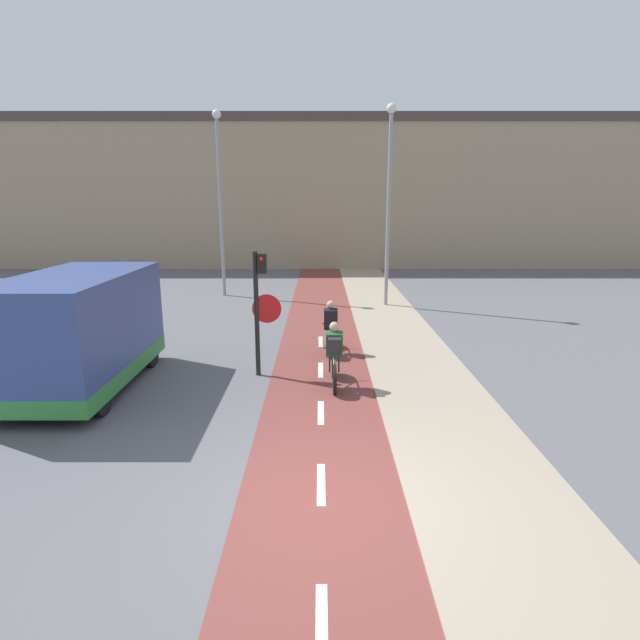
# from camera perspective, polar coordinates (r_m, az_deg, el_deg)

# --- Properties ---
(ground_plane) EXTENTS (120.00, 120.00, 0.00)m
(ground_plane) POSITION_cam_1_polar(r_m,az_deg,el_deg) (7.19, 0.07, -20.43)
(ground_plane) COLOR #5B5B60
(bike_lane) EXTENTS (2.31, 60.00, 0.02)m
(bike_lane) POSITION_cam_1_polar(r_m,az_deg,el_deg) (7.18, 0.07, -20.35)
(bike_lane) COLOR brown
(bike_lane) RESTS_ON ground_plane
(sidewalk_strip) EXTENTS (2.40, 60.00, 0.05)m
(sidewalk_strip) POSITION_cam_1_polar(r_m,az_deg,el_deg) (7.56, 19.36, -19.19)
(sidewalk_strip) COLOR gray
(sidewalk_strip) RESTS_ON ground_plane
(building_row_background) EXTENTS (60.00, 5.20, 8.92)m
(building_row_background) POSITION_cam_1_polar(r_m,az_deg,el_deg) (32.47, -0.05, 14.26)
(building_row_background) COLOR gray
(building_row_background) RESTS_ON ground_plane
(traffic_light_pole) EXTENTS (0.67, 0.25, 2.91)m
(traffic_light_pole) POSITION_cam_1_polar(r_m,az_deg,el_deg) (11.47, -6.94, 2.32)
(traffic_light_pole) COLOR black
(traffic_light_pole) RESTS_ON ground_plane
(street_lamp_far) EXTENTS (0.36, 0.36, 7.59)m
(street_lamp_far) POSITION_cam_1_polar(r_m,az_deg,el_deg) (21.84, -11.47, 14.68)
(street_lamp_far) COLOR gray
(street_lamp_far) RESTS_ON ground_plane
(street_lamp_sidewalk) EXTENTS (0.36, 0.36, 7.43)m
(street_lamp_sidewalk) POSITION_cam_1_polar(r_m,az_deg,el_deg) (19.35, 7.82, 14.75)
(street_lamp_sidewalk) COLOR gray
(street_lamp_sidewalk) RESTS_ON ground_plane
(cyclist_near) EXTENTS (0.46, 1.64, 1.47)m
(cyclist_near) POSITION_cam_1_polar(r_m,az_deg,el_deg) (10.94, 1.56, -4.12)
(cyclist_near) COLOR black
(cyclist_near) RESTS_ON ground_plane
(cyclist_far) EXTENTS (0.46, 1.59, 1.43)m
(cyclist_far) POSITION_cam_1_polar(r_m,az_deg,el_deg) (13.40, 1.15, -1.04)
(cyclist_far) COLOR black
(cyclist_far) RESTS_ON ground_plane
(van) EXTENTS (2.18, 4.47, 2.51)m
(van) POSITION_cam_1_polar(r_m,az_deg,el_deg) (11.91, -25.83, -1.39)
(van) COLOR #334784
(van) RESTS_ON ground_plane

